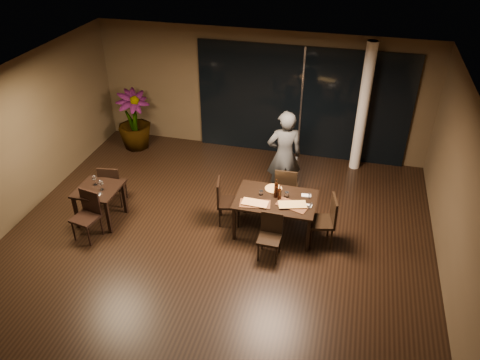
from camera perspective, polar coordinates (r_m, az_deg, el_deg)
name	(u,v)px	position (r m, az deg, el deg)	size (l,w,h in m)	color
ground	(213,248)	(8.78, -3.28, -8.30)	(8.00, 8.00, 0.00)	black
wall_back	(261,92)	(11.39, 2.55, 10.68)	(8.00, 0.10, 3.00)	#453825
wall_left	(3,151)	(9.78, -26.93, 3.12)	(0.10, 8.00, 3.00)	#453825
wall_right	(468,216)	(7.84, 26.00, -3.93)	(0.10, 8.00, 3.00)	#453825
ceiling	(207,95)	(7.18, -4.03, 10.26)	(8.00, 8.00, 0.04)	silver
window_panel	(301,103)	(11.22, 7.50, 9.25)	(5.00, 0.06, 2.70)	black
column	(363,109)	(10.82, 14.75, 8.41)	(0.24, 0.24, 3.00)	white
main_table	(276,202)	(8.79, 4.37, -2.69)	(1.50, 1.00, 0.75)	black
side_table	(99,194)	(9.49, -16.85, -1.62)	(0.80, 0.80, 0.75)	black
chair_main_far	(286,186)	(9.52, 5.62, -0.76)	(0.46, 0.46, 0.96)	black
chair_main_near	(270,233)	(8.37, 3.72, -6.49)	(0.40, 0.40, 0.85)	black
chair_main_left	(225,199)	(9.10, -1.87, -2.36)	(0.53, 0.53, 0.95)	black
chair_main_right	(326,218)	(8.70, 10.46, -4.62)	(0.55, 0.55, 1.00)	black
chair_side_far	(112,183)	(9.93, -15.34, -0.40)	(0.50, 0.50, 0.94)	black
chair_side_near	(88,212)	(9.20, -18.06, -3.77)	(0.52, 0.52, 0.95)	black
diner	(284,156)	(9.67, 5.41, 2.98)	(0.67, 0.45, 1.98)	#2D3032
potted_plant	(134,120)	(12.00, -12.81, 7.12)	(0.81, 0.81, 1.49)	#184A19
pizza_board_left	(255,204)	(8.58, 1.84, -2.92)	(0.56, 0.28, 0.01)	#4D2C18
pizza_board_right	(292,206)	(8.59, 6.40, -3.11)	(0.57, 0.29, 0.01)	#462716
oblong_pizza_left	(255,203)	(8.57, 1.84, -2.83)	(0.46, 0.21, 0.02)	maroon
oblong_pizza_right	(292,205)	(8.58, 6.40, -3.02)	(0.49, 0.22, 0.02)	maroon
round_pizza	(273,189)	(9.01, 4.10, -1.07)	(0.32, 0.32, 0.01)	red
bottle_a	(276,190)	(8.71, 4.39, -1.23)	(0.07, 0.07, 0.31)	black
bottle_b	(280,193)	(8.66, 4.85, -1.53)	(0.07, 0.07, 0.30)	black
bottle_c	(276,187)	(8.75, 4.44, -0.91)	(0.08, 0.08, 0.35)	black
tumbler_left	(261,193)	(8.82, 2.61, -1.56)	(0.07, 0.07, 0.09)	white
tumbler_right	(287,195)	(8.79, 5.71, -1.78)	(0.08, 0.08, 0.10)	white
napkin_near	(307,206)	(8.62, 8.16, -3.10)	(0.18, 0.10, 0.01)	white
napkin_far	(306,196)	(8.89, 8.08, -1.89)	(0.18, 0.10, 0.01)	white
wine_glass_a	(95,180)	(9.50, -17.31, -0.04)	(0.09, 0.09, 0.20)	white
wine_glass_b	(101,185)	(9.31, -16.58, -0.61)	(0.09, 0.09, 0.20)	white
side_napkin	(95,195)	(9.23, -17.21, -1.73)	(0.18, 0.11, 0.01)	white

